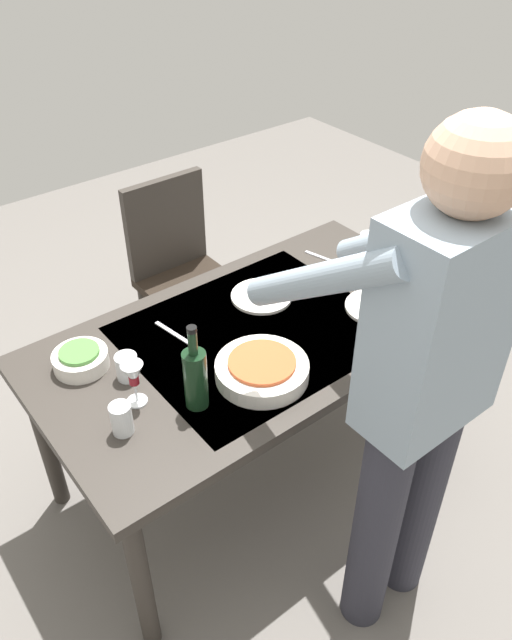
% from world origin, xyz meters
% --- Properties ---
extents(ground_plane, '(6.00, 6.00, 0.00)m').
position_xyz_m(ground_plane, '(0.00, 0.00, 0.00)').
color(ground_plane, '#66605B').
extents(dining_table, '(1.56, 0.84, 0.72)m').
position_xyz_m(dining_table, '(0.00, 0.00, 0.65)').
color(dining_table, '#332D28').
rests_on(dining_table, ground_plane).
extents(chair_near, '(0.40, 0.40, 0.91)m').
position_xyz_m(chair_near, '(-0.18, -0.80, 0.53)').
color(chair_near, black).
rests_on(chair_near, ground_plane).
extents(person_server, '(0.42, 0.61, 1.69)m').
position_xyz_m(person_server, '(-0.01, 0.68, 0.96)').
color(person_server, '#2D2D38').
rests_on(person_server, ground_plane).
extents(wine_bottle, '(0.07, 0.07, 0.30)m').
position_xyz_m(wine_bottle, '(0.36, 0.17, 0.83)').
color(wine_bottle, black).
rests_on(wine_bottle, dining_table).
extents(wine_glass_left, '(0.07, 0.07, 0.15)m').
position_xyz_m(wine_glass_left, '(-0.60, -0.06, 0.83)').
color(wine_glass_left, white).
rests_on(wine_glass_left, dining_table).
extents(wine_glass_right, '(0.07, 0.07, 0.15)m').
position_xyz_m(wine_glass_right, '(0.50, 0.05, 0.83)').
color(wine_glass_right, white).
rests_on(wine_glass_right, dining_table).
extents(water_cup_near_left, '(0.06, 0.06, 0.10)m').
position_xyz_m(water_cup_near_left, '(0.59, 0.13, 0.77)').
color(water_cup_near_left, silver).
rests_on(water_cup_near_left, dining_table).
extents(water_cup_near_right, '(0.07, 0.07, 0.09)m').
position_xyz_m(water_cup_near_right, '(0.47, -0.07, 0.77)').
color(water_cup_near_right, silver).
rests_on(water_cup_near_right, dining_table).
extents(serving_bowl_pasta, '(0.30, 0.30, 0.07)m').
position_xyz_m(serving_bowl_pasta, '(0.13, 0.20, 0.76)').
color(serving_bowl_pasta, white).
rests_on(serving_bowl_pasta, dining_table).
extents(side_bowl_salad, '(0.18, 0.18, 0.07)m').
position_xyz_m(side_bowl_salad, '(0.56, -0.21, 0.76)').
color(side_bowl_salad, white).
rests_on(side_bowl_salad, dining_table).
extents(dinner_plate_near, '(0.23, 0.23, 0.01)m').
position_xyz_m(dinner_plate_near, '(-0.14, -0.15, 0.73)').
color(dinner_plate_near, white).
rests_on(dinner_plate_near, dining_table).
extents(dinner_plate_far, '(0.23, 0.23, 0.01)m').
position_xyz_m(dinner_plate_far, '(-0.43, 0.17, 0.73)').
color(dinner_plate_far, white).
rests_on(dinner_plate_far, dining_table).
extents(table_knife, '(0.06, 0.20, 0.00)m').
position_xyz_m(table_knife, '(-0.52, -0.20, 0.73)').
color(table_knife, silver).
rests_on(table_knife, dining_table).
extents(table_fork, '(0.04, 0.18, 0.00)m').
position_xyz_m(table_fork, '(0.24, -0.17, 0.73)').
color(table_fork, silver).
rests_on(table_fork, dining_table).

